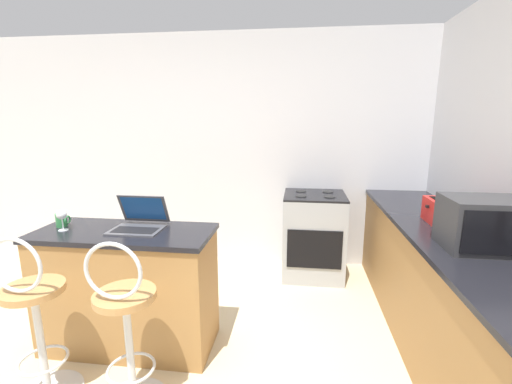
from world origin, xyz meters
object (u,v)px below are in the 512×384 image
at_px(bar_stool_far, 126,330).
at_px(toaster, 441,211).
at_px(laptop, 140,220).
at_px(bar_stool_near, 35,323).
at_px(mug_green, 62,220).
at_px(stove_range, 313,235).
at_px(wine_glass_short, 62,216).
at_px(microwave, 484,224).

distance_m(bar_stool_far, toaster, 2.31).
bearing_deg(laptop, bar_stool_far, -73.25).
distance_m(bar_stool_near, mug_green, 0.77).
bearing_deg(stove_range, toaster, -45.28).
relative_size(laptop, wine_glass_short, 2.37).
height_order(laptop, toaster, laptop).
bearing_deg(stove_range, bar_stool_far, -120.01).
distance_m(bar_stool_near, laptop, 0.86).
relative_size(bar_stool_far, wine_glass_short, 7.06).
distance_m(bar_stool_near, wine_glass_short, 0.73).
height_order(bar_stool_near, toaster, toaster).
bearing_deg(toaster, stove_range, 134.72).
height_order(bar_stool_far, stove_range, bar_stool_far).
relative_size(bar_stool_far, microwave, 2.37).
height_order(bar_stool_far, toaster, toaster).
xyz_separation_m(microwave, mug_green, (-2.82, 0.09, -0.11)).
distance_m(bar_stool_near, stove_range, 2.56).
bearing_deg(wine_glass_short, bar_stool_far, -35.99).
bearing_deg(microwave, bar_stool_far, -166.22).
distance_m(laptop, microwave, 2.24).
xyz_separation_m(bar_stool_near, toaster, (2.57, 1.03, 0.48)).
xyz_separation_m(bar_stool_far, laptop, (-0.19, 0.63, 0.45)).
distance_m(toaster, stove_range, 1.38).
xyz_separation_m(bar_stool_far, toaster, (2.01, 1.03, 0.48)).
xyz_separation_m(bar_stool_far, mug_green, (-0.77, 0.59, 0.44)).
xyz_separation_m(stove_range, wine_glass_short, (-1.82, -1.42, 0.56)).
relative_size(bar_stool_near, bar_stool_far, 1.00).
distance_m(microwave, wine_glass_short, 2.76).
bearing_deg(microwave, stove_range, 123.20).
bearing_deg(wine_glass_short, mug_green, 129.03).
xyz_separation_m(laptop, toaster, (2.20, 0.40, 0.03)).
bearing_deg(microwave, bar_stool_near, -169.10).
height_order(bar_stool_near, stove_range, bar_stool_near).
xyz_separation_m(laptop, microwave, (2.24, -0.13, 0.10)).
xyz_separation_m(bar_stool_near, laptop, (0.37, 0.63, 0.45)).
relative_size(stove_range, mug_green, 9.25).
height_order(bar_stool_far, wine_glass_short, bar_stool_far).
relative_size(laptop, stove_range, 0.39).
height_order(toaster, stove_range, toaster).
xyz_separation_m(bar_stool_near, wine_glass_short, (-0.15, 0.51, 0.50)).
distance_m(microwave, stove_range, 1.81).
bearing_deg(bar_stool_near, bar_stool_far, 0.00).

